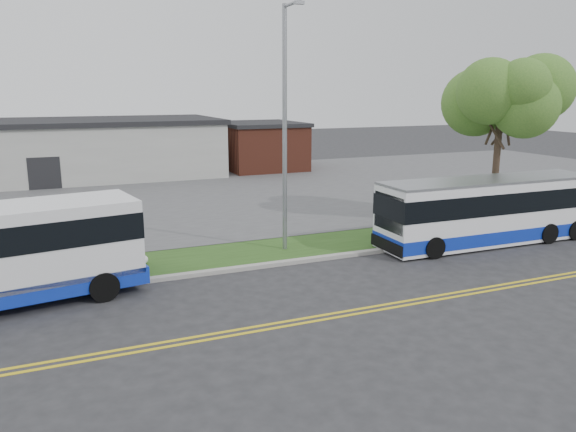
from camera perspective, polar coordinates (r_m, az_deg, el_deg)
name	(u,v)px	position (r m, az deg, el deg)	size (l,w,h in m)	color
ground	(236,281)	(19.55, -5.32, -6.63)	(140.00, 140.00, 0.00)	#28282B
lane_line_north	(277,323)	(16.16, -1.08, -10.80)	(70.00, 0.12, 0.01)	yellow
lane_line_south	(281,327)	(15.91, -0.67, -11.20)	(70.00, 0.12, 0.01)	yellow
curb	(226,270)	(20.52, -6.27, -5.49)	(80.00, 0.30, 0.15)	#9E9B93
verge	(213,257)	(22.18, -7.62, -4.20)	(80.00, 3.30, 0.10)	#284818
parking_lot	(152,196)	(35.63, -13.69, 1.96)	(80.00, 25.00, 0.10)	#4C4C4F
commercial_building	(43,150)	(44.82, -23.62, 6.16)	(25.40, 10.40, 4.35)	#9E9E99
brick_wing	(261,146)	(46.68, -2.81, 7.14)	(6.30, 7.30, 3.90)	brown
tree_east	(502,95)	(28.38, 20.89, 11.38)	(5.20, 5.20, 8.33)	#31211A
streetlight_near	(285,122)	(22.08, -0.27, 9.53)	(0.35, 1.53, 9.50)	gray
shuttle_bus	(28,251)	(18.98, -24.92, -3.21)	(8.28, 3.82, 3.06)	#0F2BAB
transit_bus	(489,211)	(25.44, 19.72, 0.52)	(10.13, 2.55, 2.80)	white
pedestrian	(135,246)	(21.24, -15.24, -2.93)	(0.58, 0.38, 1.58)	black
parked_car_a	(29,214)	(28.93, -24.86, 0.21)	(1.46, 4.18, 1.38)	#A9ACB0
grocery_bag_left	(129,265)	(21.15, -15.85, -4.83)	(0.32, 0.32, 0.32)	white
grocery_bag_right	(144,260)	(21.69, -14.45, -4.30)	(0.32, 0.32, 0.32)	white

